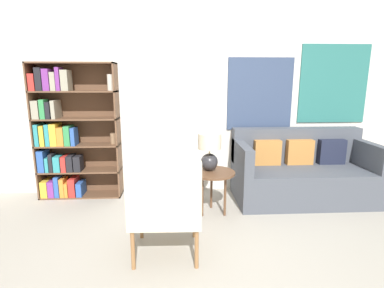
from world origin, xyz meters
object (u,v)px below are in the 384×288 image
at_px(armchair, 165,203).
at_px(side_table, 213,176).
at_px(bookshelf, 66,136).
at_px(couch, 301,173).
at_px(table_lamp, 209,149).

height_order(armchair, side_table, armchair).
distance_m(bookshelf, side_table, 2.07).
height_order(couch, side_table, couch).
xyz_separation_m(bookshelf, couch, (3.18, -0.25, -0.50)).
distance_m(bookshelf, couch, 3.23).
bearing_deg(couch, armchair, -143.28).
height_order(side_table, table_lamp, table_lamp).
bearing_deg(armchair, side_table, 59.92).
xyz_separation_m(couch, side_table, (-1.25, -0.41, 0.11)).
xyz_separation_m(bookshelf, table_lamp, (1.88, -0.60, -0.07)).
xyz_separation_m(armchair, couch, (1.79, 1.34, -0.18)).
bearing_deg(side_table, couch, 17.94).
distance_m(side_table, table_lamp, 0.33).
relative_size(bookshelf, table_lamp, 4.00).
relative_size(couch, table_lamp, 3.95).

